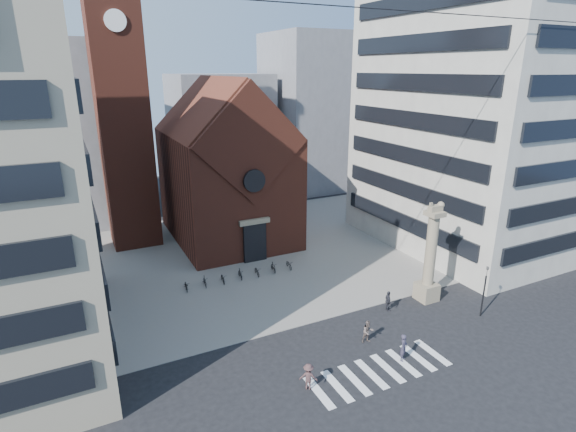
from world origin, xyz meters
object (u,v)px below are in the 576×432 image
object	(u,v)px
pedestrian_0	(404,347)
pedestrian_2	(388,301)
lion_column	(430,262)
traffic_light	(484,290)
pedestrian_1	(368,332)
scooter_0	(186,286)

from	to	relation	value
pedestrian_0	pedestrian_2	bearing A→B (deg)	24.30
lion_column	traffic_light	size ratio (longest dim) A/B	2.02
traffic_light	pedestrian_0	distance (m)	9.56
pedestrian_0	pedestrian_1	distance (m)	2.91
scooter_0	lion_column	bearing A→B (deg)	-23.68
lion_column	pedestrian_0	xyz separation A→B (m)	(-7.32, -5.72, -2.49)
traffic_light	pedestrian_2	distance (m)	7.42
traffic_light	pedestrian_1	world-z (taller)	traffic_light
pedestrian_2	lion_column	bearing A→B (deg)	-72.08
pedestrian_1	scooter_0	bearing A→B (deg)	134.86
traffic_light	pedestrian_0	world-z (taller)	traffic_light
pedestrian_1	pedestrian_2	bearing A→B (deg)	45.01
pedestrian_1	scooter_0	xyz separation A→B (m)	(-9.69, 13.66, -0.40)
lion_column	scooter_0	xyz separation A→B (m)	(-17.91, 10.71, -3.00)
pedestrian_0	scooter_0	size ratio (longest dim) A/B	1.25
pedestrian_1	pedestrian_2	xyz separation A→B (m)	(4.13, 2.95, -0.01)
pedestrian_2	scooter_0	world-z (taller)	pedestrian_2
lion_column	pedestrian_0	bearing A→B (deg)	-142.02
pedestrian_1	pedestrian_2	distance (m)	5.07
pedestrian_1	scooter_0	world-z (taller)	pedestrian_1
scooter_0	pedestrian_2	bearing A→B (deg)	-30.57
pedestrian_1	traffic_light	bearing A→B (deg)	3.61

